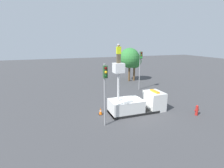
# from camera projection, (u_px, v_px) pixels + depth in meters

# --- Properties ---
(ground_plane) EXTENTS (120.00, 120.00, 0.00)m
(ground_plane) POSITION_uv_depth(u_px,v_px,m) (133.00, 112.00, 17.96)
(ground_plane) COLOR #424244
(bucket_truck) EXTENTS (5.78, 2.23, 5.13)m
(bucket_truck) POSITION_uv_depth(u_px,v_px,m) (136.00, 104.00, 17.86)
(bucket_truck) COLOR black
(bucket_truck) RESTS_ON ground
(worker) EXTENTS (0.40, 0.26, 1.75)m
(worker) POSITION_uv_depth(u_px,v_px,m) (119.00, 54.00, 15.97)
(worker) COLOR brown
(worker) RESTS_ON bucket_truck
(traffic_light_pole) EXTENTS (0.34, 0.57, 5.40)m
(traffic_light_pole) POSITION_uv_depth(u_px,v_px,m) (105.00, 83.00, 14.15)
(traffic_light_pole) COLOR gray
(traffic_light_pole) RESTS_ON ground
(traffic_light_across) EXTENTS (0.34, 0.57, 5.80)m
(traffic_light_across) POSITION_uv_depth(u_px,v_px,m) (140.00, 63.00, 25.22)
(traffic_light_across) COLOR gray
(traffic_light_across) RESTS_ON ground
(fire_hydrant) EXTENTS (0.51, 0.27, 1.04)m
(fire_hydrant) POSITION_uv_depth(u_px,v_px,m) (197.00, 110.00, 17.13)
(fire_hydrant) COLOR #B2231E
(fire_hydrant) RESTS_ON ground
(traffic_cone_rear) EXTENTS (0.40, 0.40, 0.70)m
(traffic_cone_rear) POSITION_uv_depth(u_px,v_px,m) (101.00, 111.00, 17.34)
(traffic_cone_rear) COLOR black
(traffic_cone_rear) RESTS_ON ground
(tree_left_bg) EXTENTS (3.55, 3.55, 5.95)m
(tree_left_bg) POSITION_uv_depth(u_px,v_px,m) (130.00, 58.00, 30.99)
(tree_left_bg) COLOR brown
(tree_left_bg) RESTS_ON ground
(tree_right_bg) EXTENTS (2.52, 2.52, 4.82)m
(tree_right_bg) POSITION_uv_depth(u_px,v_px,m) (134.00, 61.00, 31.43)
(tree_right_bg) COLOR brown
(tree_right_bg) RESTS_ON ground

